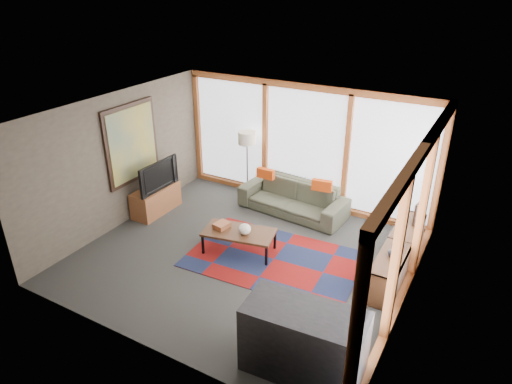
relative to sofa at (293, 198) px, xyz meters
The scene contains 17 objects.
ground 1.94m from the sofa, 90.80° to the right, with size 5.50×5.50×0.00m, color #2A2B28.
room_envelope 1.88m from the sofa, 70.94° to the right, with size 5.52×5.02×2.62m.
rug 1.84m from the sofa, 75.08° to the right, with size 2.93×1.88×0.01m, color maroon.
sofa is the anchor object (origin of this frame).
pillow_left 0.77m from the sofa, behind, with size 0.38×0.11×0.21m, color #B43A0C.
pillow_right 0.75m from the sofa, ahead, with size 0.40×0.12×0.22m, color #B43A0C.
floor_lamp 1.29m from the sofa, behind, with size 0.38×0.38×1.52m, color #322519, non-canonical shape.
coffee_table 1.84m from the sofa, 96.20° to the right, with size 1.25×0.63×0.42m, color #391C11, non-canonical shape.
book_stack 1.94m from the sofa, 106.14° to the right, with size 0.22×0.27×0.09m, color brown.
vase 1.86m from the sofa, 92.12° to the right, with size 0.22×0.22×0.19m, color beige.
bookshelf 2.61m from the sofa, 22.71° to the right, with size 0.42×2.30×0.58m, color #391C11, non-canonical shape.
bowl_a 2.88m from the sofa, 31.88° to the right, with size 0.21×0.21×0.11m, color black.
bowl_b 2.72m from the sofa, 26.06° to the right, with size 0.16×0.16×0.08m, color black.
shelf_picture 2.56m from the sofa, ahead, with size 0.04×0.31×0.40m, color black.
tv_console 2.85m from the sofa, 151.29° to the right, with size 0.46×1.10×0.55m, color brown.
television 2.85m from the sofa, 150.42° to the right, with size 1.06×0.14×0.61m, color black.
bar_counter 4.22m from the sofa, 63.11° to the right, with size 1.48×0.69×0.94m, color black.
Camera 1 is at (3.49, -5.81, 4.54)m, focal length 32.00 mm.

